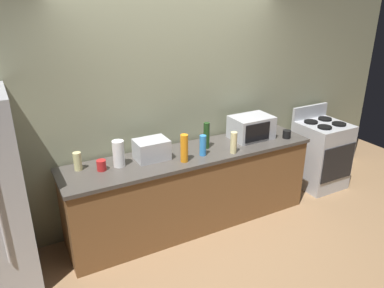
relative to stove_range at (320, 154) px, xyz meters
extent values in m
plane|color=#93704C|center=(-2.00, -0.40, -0.46)|extent=(8.00, 8.00, 0.00)
cube|color=gray|center=(-2.00, 0.41, 0.89)|extent=(6.40, 0.10, 2.70)
cube|color=brown|center=(-2.00, 0.00, -0.03)|extent=(2.80, 0.60, 0.86)
cube|color=#47423D|center=(-2.00, 0.00, 0.42)|extent=(2.84, 0.64, 0.04)
cube|color=#B7BABF|center=(0.00, 0.00, -0.01)|extent=(0.60, 0.60, 0.90)
cube|color=black|center=(0.00, -0.30, -0.01)|extent=(0.55, 0.02, 0.48)
cube|color=#B7BABF|center=(0.00, 0.28, 0.53)|extent=(0.60, 0.04, 0.18)
cylinder|color=black|center=(-0.13, -0.12, 0.45)|extent=(0.18, 0.18, 0.02)
cylinder|color=black|center=(0.13, -0.12, 0.45)|extent=(0.18, 0.18, 0.02)
cylinder|color=black|center=(-0.13, 0.12, 0.45)|extent=(0.18, 0.18, 0.02)
cylinder|color=black|center=(0.13, 0.12, 0.45)|extent=(0.18, 0.18, 0.02)
cube|color=#B7BABF|center=(-1.18, 0.05, 0.57)|extent=(0.48, 0.34, 0.27)
cube|color=black|center=(-1.22, -0.12, 0.57)|extent=(0.34, 0.01, 0.21)
cube|color=#B7BABF|center=(-2.44, 0.06, 0.54)|extent=(0.34, 0.26, 0.21)
cylinder|color=white|center=(-2.80, 0.05, 0.57)|extent=(0.12, 0.12, 0.27)
cylinder|color=orange|center=(-2.18, -0.16, 0.59)|extent=(0.08, 0.08, 0.29)
cylinder|color=beige|center=(-1.61, -0.22, 0.56)|extent=(0.07, 0.07, 0.24)
cylinder|color=#338CE5|center=(-1.93, -0.12, 0.55)|extent=(0.07, 0.07, 0.22)
cylinder|color=beige|center=(-3.18, 0.16, 0.53)|extent=(0.08, 0.08, 0.18)
cylinder|color=#1E3F19|center=(-1.80, 0.04, 0.59)|extent=(0.07, 0.07, 0.30)
cylinder|color=black|center=(-0.80, -0.15, 0.49)|extent=(0.10, 0.10, 0.10)
cylinder|color=red|center=(-2.98, 0.04, 0.49)|extent=(0.09, 0.09, 0.11)
camera|label=1|loc=(-3.77, -3.27, 2.06)|focal=34.95mm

